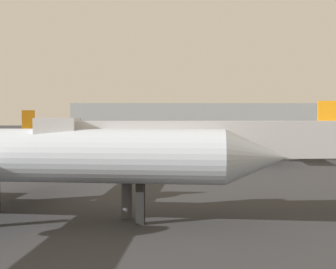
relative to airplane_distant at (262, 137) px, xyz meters
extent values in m
cone|color=#B2BCCC|center=(-9.81, -36.08, 0.69)|extent=(3.96, 3.66, 3.29)
cylinder|color=#4C4C54|center=(-25.60, -29.50, 0.03)|extent=(3.23, 2.15, 1.83)
cube|color=black|center=(-16.63, -35.34, -2.19)|extent=(0.56, 0.56, 2.47)
cylinder|color=silver|center=(-0.23, 0.04, 0.02)|extent=(20.99, 6.35, 2.91)
cone|color=silver|center=(-12.06, 2.04, 0.02)|extent=(3.65, 3.41, 2.91)
cube|color=silver|center=(0.80, -0.13, -0.42)|extent=(6.76, 20.25, 0.20)
cube|color=silver|center=(9.62, -1.63, 0.31)|extent=(3.12, 7.19, 0.13)
cube|color=orange|center=(9.21, -1.56, 3.48)|extent=(2.65, 0.69, 4.01)
cylinder|color=#4C4C54|center=(-0.45, -3.77, -0.56)|extent=(2.70, 1.88, 1.49)
cylinder|color=#4C4C54|center=(0.81, 3.71, -0.56)|extent=(2.70, 1.88, 1.49)
cube|color=black|center=(-6.79, 1.15, -2.43)|extent=(0.48, 0.48, 1.99)
cube|color=black|center=(0.52, -1.77, -2.43)|extent=(0.48, 0.48, 1.99)
cube|color=black|center=(1.07, 1.50, -2.43)|extent=(0.48, 0.48, 1.99)
cylinder|color=#B2BCCC|center=(-33.72, 21.60, -0.72)|extent=(19.20, 6.90, 2.59)
cone|color=#B2BCCC|center=(-23.02, 24.12, -0.72)|extent=(3.37, 3.18, 2.59)
cone|color=#B2BCCC|center=(-44.41, 19.08, -0.72)|extent=(3.37, 3.18, 2.59)
cube|color=#B2BCCC|center=(-34.65, 21.38, -1.11)|extent=(8.28, 23.04, 0.19)
cube|color=#B2BCCC|center=(-42.64, 19.50, -0.46)|extent=(3.31, 6.78, 0.12)
cube|color=orange|center=(-42.26, 19.59, 2.52)|extent=(2.47, 0.80, 3.89)
cylinder|color=#4C4C54|center=(-35.09, 25.76, -1.24)|extent=(2.59, 1.90, 1.40)
cylinder|color=#4C4C54|center=(-33.09, 17.27, -1.24)|extent=(2.59, 1.90, 1.40)
cube|color=black|center=(-27.76, 23.00, -2.72)|extent=(0.47, 0.47, 1.41)
cube|color=black|center=(-35.00, 22.89, -2.72)|extent=(0.47, 0.47, 1.41)
cube|color=black|center=(-34.29, 19.87, -2.72)|extent=(0.47, 0.47, 1.41)
cone|color=white|center=(18.05, 39.20, -0.76)|extent=(3.72, 3.55, 2.73)
cube|color=black|center=(22.59, 37.68, -2.78)|extent=(0.45, 0.45, 1.30)
cube|color=silver|center=(-9.97, -33.54, 1.60)|extent=(21.80, 2.75, 2.40)
cube|color=silver|center=(-21.83, -34.17, 1.60)|extent=(2.54, 2.92, 2.80)
cylinder|color=#3F3F44|center=(-17.57, -33.95, -1.51)|extent=(0.70, 0.70, 3.82)
cube|color=#999EA3|center=(-1.91, 61.32, 1.85)|extent=(79.43, 18.13, 10.55)
camera|label=1|loc=(-15.32, -58.43, 3.04)|focal=41.20mm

